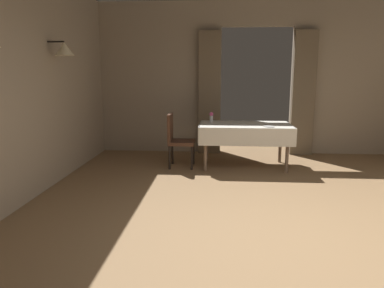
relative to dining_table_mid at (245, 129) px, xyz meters
name	(u,v)px	position (x,y,z in m)	size (l,w,h in m)	color
ground	(292,244)	(0.27, -2.97, -0.66)	(10.08, 10.08, 0.00)	olive
wall_back	(256,78)	(0.27, 1.21, 0.85)	(6.40, 0.27, 3.00)	gray
dining_table_mid	(245,129)	(0.00, 0.00, 0.00)	(1.58, 0.95, 0.75)	#7A604C
chair_mid_left	(177,138)	(-1.17, -0.10, -0.14)	(0.44, 0.44, 0.93)	black
flower_vase_mid	(211,117)	(-0.59, 0.21, 0.19)	(0.07, 0.07, 0.18)	silver
plate_mid_b	(269,127)	(0.36, -0.30, 0.10)	(0.19, 0.19, 0.01)	white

